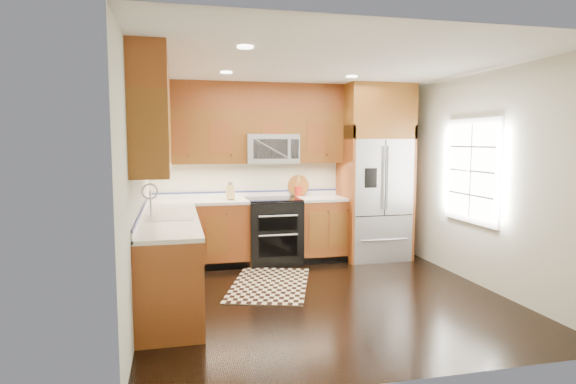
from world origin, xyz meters
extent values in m
plane|color=black|center=(0.00, 0.00, 0.00)|extent=(4.00, 4.00, 0.00)
cube|color=beige|center=(0.00, 2.00, 1.30)|extent=(4.00, 0.02, 2.60)
cube|color=beige|center=(-2.00, 0.00, 1.30)|extent=(0.02, 4.00, 2.60)
cube|color=beige|center=(2.00, 0.00, 1.30)|extent=(0.02, 4.00, 2.60)
cube|color=white|center=(1.98, 0.20, 1.40)|extent=(0.04, 1.10, 1.30)
cube|color=white|center=(1.97, 0.20, 1.40)|extent=(0.02, 0.95, 1.15)
cube|color=brown|center=(-1.31, 1.70, 0.45)|extent=(1.37, 0.60, 0.90)
cube|color=brown|center=(0.49, 1.70, 0.45)|extent=(0.72, 0.60, 0.90)
cube|color=brown|center=(-1.70, 0.20, 0.45)|extent=(0.60, 2.40, 0.90)
cube|color=silver|center=(-0.57, 1.70, 0.92)|extent=(2.85, 0.62, 0.04)
cube|color=silver|center=(-1.70, 0.20, 0.92)|extent=(0.62, 2.40, 0.04)
cube|color=brown|center=(-0.57, 1.83, 1.83)|extent=(2.85, 0.33, 0.75)
cube|color=brown|center=(-1.83, 0.20, 1.83)|extent=(0.33, 2.40, 0.75)
cube|color=brown|center=(-0.57, 1.83, 2.40)|extent=(2.85, 0.33, 0.40)
cube|color=brown|center=(-1.83, 0.20, 2.40)|extent=(0.33, 2.40, 0.40)
cube|color=black|center=(-0.25, 1.67, 0.46)|extent=(0.76, 0.64, 0.92)
cube|color=black|center=(-0.25, 1.67, 0.94)|extent=(0.76, 0.60, 0.02)
cube|color=black|center=(-0.25, 1.35, 0.62)|extent=(0.55, 0.01, 0.18)
cube|color=black|center=(-0.25, 1.35, 0.30)|extent=(0.55, 0.01, 0.28)
cylinder|color=#B2B2B7|center=(-0.25, 1.33, 0.74)|extent=(0.55, 0.02, 0.02)
cylinder|color=#B2B2B7|center=(-0.25, 1.33, 0.47)|extent=(0.55, 0.02, 0.02)
cube|color=#B2B2B7|center=(-0.25, 1.80, 1.66)|extent=(0.76, 0.40, 0.42)
cube|color=black|center=(-0.30, 1.60, 1.66)|extent=(0.50, 0.01, 0.28)
cube|color=#B2B2B7|center=(1.30, 1.63, 0.90)|extent=(0.90, 0.74, 1.80)
cube|color=black|center=(1.30, 1.26, 1.25)|extent=(0.01, 0.01, 1.08)
cube|color=black|center=(1.08, 1.25, 1.25)|extent=(0.18, 0.01, 0.28)
cube|color=brown|center=(0.83, 1.63, 1.00)|extent=(0.04, 0.74, 2.00)
cube|color=brown|center=(1.77, 1.63, 1.00)|extent=(0.04, 0.74, 2.00)
cube|color=brown|center=(1.30, 1.63, 2.20)|extent=(0.98, 0.74, 0.80)
cube|color=#B2B2B7|center=(-1.70, 0.20, 0.95)|extent=(0.50, 0.42, 0.02)
cylinder|color=#B2B2B7|center=(-1.90, 0.42, 1.08)|extent=(0.02, 0.02, 0.28)
torus|color=#B2B2B7|center=(-1.90, 0.34, 1.22)|extent=(0.18, 0.02, 0.18)
cube|color=black|center=(-0.52, 0.58, 0.01)|extent=(1.33, 1.72, 0.01)
cube|color=tan|center=(-0.87, 1.69, 1.04)|extent=(0.11, 0.14, 0.20)
cylinder|color=#9E2113|center=(0.19, 1.93, 1.01)|extent=(0.14, 0.14, 0.15)
cylinder|color=brown|center=(0.19, 1.94, 0.95)|extent=(0.43, 0.43, 0.02)
camera|label=1|loc=(-1.62, -5.10, 1.76)|focal=30.00mm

